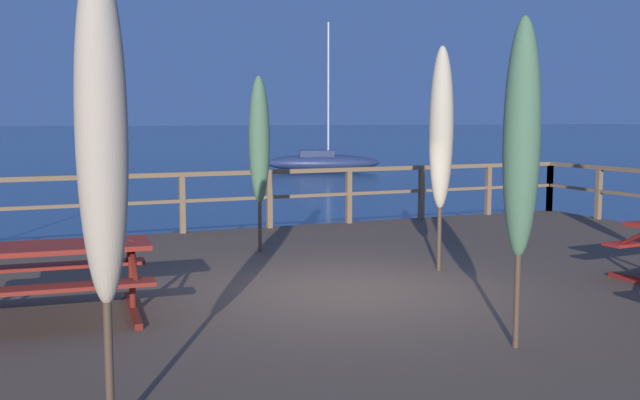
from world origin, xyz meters
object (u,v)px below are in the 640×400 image
patio_umbrella_tall_mid_left (259,141)px  patio_umbrella_tall_back_left (441,129)px  sailboat_distant (322,162)px  patio_umbrella_short_front (102,132)px  picnic_table_mid_left (41,265)px  patio_umbrella_tall_mid_right (522,140)px

patio_umbrella_tall_mid_left → patio_umbrella_tall_back_left: 2.90m
sailboat_distant → patio_umbrella_short_front: bearing=-115.5°
patio_umbrella_short_front → patio_umbrella_tall_back_left: patio_umbrella_short_front is taller
picnic_table_mid_left → patio_umbrella_tall_back_left: bearing=6.0°
patio_umbrella_short_front → patio_umbrella_tall_back_left: bearing=37.4°
patio_umbrella_tall_mid_left → patio_umbrella_tall_back_left: patio_umbrella_tall_back_left is taller
patio_umbrella_tall_mid_left → picnic_table_mid_left: bearing=-139.1°
patio_umbrella_tall_mid_left → patio_umbrella_short_front: patio_umbrella_short_front is taller
patio_umbrella_tall_mid_right → patio_umbrella_tall_back_left: 3.36m
patio_umbrella_tall_mid_right → patio_umbrella_short_front: patio_umbrella_short_front is taller
patio_umbrella_tall_mid_right → sailboat_distant: size_ratio=0.38×
picnic_table_mid_left → sailboat_distant: size_ratio=0.29×
patio_umbrella_tall_mid_right → patio_umbrella_tall_back_left: (1.18, 3.15, 0.05)m
patio_umbrella_tall_mid_left → sailboat_distant: sailboat_distant is taller
patio_umbrella_short_front → sailboat_distant: bearing=64.5°
picnic_table_mid_left → patio_umbrella_tall_back_left: (5.01, 0.52, 1.33)m
patio_umbrella_short_front → sailboat_distant: (14.74, 30.91, -2.15)m
patio_umbrella_short_front → picnic_table_mid_left: bearing=94.9°
picnic_table_mid_left → sailboat_distant: sailboat_distant is taller
picnic_table_mid_left → sailboat_distant: bearing=61.6°
patio_umbrella_tall_mid_right → sailboat_distant: sailboat_distant is taller
patio_umbrella_short_front → patio_umbrella_tall_back_left: 5.97m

